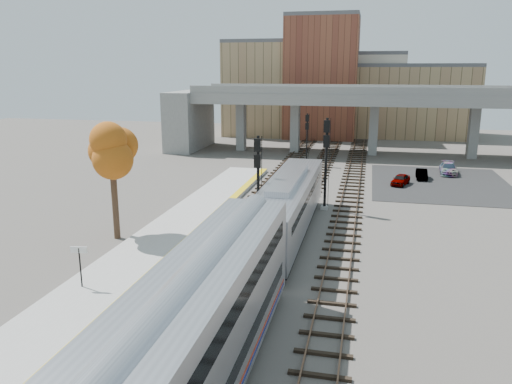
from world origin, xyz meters
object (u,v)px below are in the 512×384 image
at_px(locomotive, 288,205).
at_px(tree, 111,149).
at_px(signal_mast_near, 258,187).
at_px(car_b, 422,174).
at_px(car_c, 448,169).
at_px(signal_mast_far, 307,141).
at_px(signal_mast_mid, 326,164).
at_px(car_a, 401,180).

height_order(locomotive, tree, tree).
height_order(locomotive, signal_mast_near, signal_mast_near).
distance_m(signal_mast_near, tree, 10.43).
bearing_deg(signal_mast_near, locomotive, 14.22).
distance_m(signal_mast_near, car_b, 26.13).
distance_m(tree, car_b, 34.55).
distance_m(locomotive, car_c, 29.03).
distance_m(signal_mast_far, car_c, 16.90).
xyz_separation_m(signal_mast_mid, car_b, (9.26, 14.45, -3.44)).
relative_size(signal_mast_mid, signal_mast_far, 1.22).
xyz_separation_m(signal_mast_near, signal_mast_mid, (4.10, 7.81, 0.40)).
height_order(locomotive, car_c, locomotive).
bearing_deg(signal_mast_mid, car_c, 55.09).
xyz_separation_m(locomotive, tree, (-11.73, -3.41, 4.13)).
height_order(signal_mast_mid, car_c, signal_mast_mid).
height_order(signal_mast_mid, signal_mast_far, signal_mast_mid).
distance_m(signal_mast_mid, car_b, 17.50).
bearing_deg(car_c, locomotive, -115.53).
bearing_deg(signal_mast_far, locomotive, -85.64).
xyz_separation_m(locomotive, signal_mast_mid, (2.00, 7.28, 1.74)).
bearing_deg(signal_mast_mid, car_a, 58.11).
relative_size(signal_mast_far, car_c, 1.44).
bearing_deg(car_c, car_a, -124.96).
relative_size(signal_mast_mid, tree, 0.91).
bearing_deg(locomotive, signal_mast_near, -165.78).
relative_size(locomotive, car_c, 4.29).
xyz_separation_m(car_a, car_c, (5.60, 6.83, 0.08)).
xyz_separation_m(tree, car_c, (26.19, 28.53, -5.72)).
xyz_separation_m(car_b, car_c, (3.20, 3.40, 0.11)).
distance_m(signal_mast_far, tree, 32.60).
relative_size(locomotive, signal_mast_mid, 2.44).
distance_m(signal_mast_near, signal_mast_mid, 8.83).
height_order(signal_mast_near, signal_mast_far, signal_mast_near).
height_order(signal_mast_near, signal_mast_mid, signal_mast_mid).
bearing_deg(tree, signal_mast_far, 72.73).
bearing_deg(car_b, car_a, -123.53).
xyz_separation_m(signal_mast_mid, car_c, (12.46, 17.85, -3.33)).
relative_size(locomotive, tree, 2.20).
distance_m(signal_mast_near, car_c, 30.67).
distance_m(locomotive, signal_mast_near, 2.55).
bearing_deg(locomotive, car_c, 60.08).
height_order(signal_mast_mid, tree, tree).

